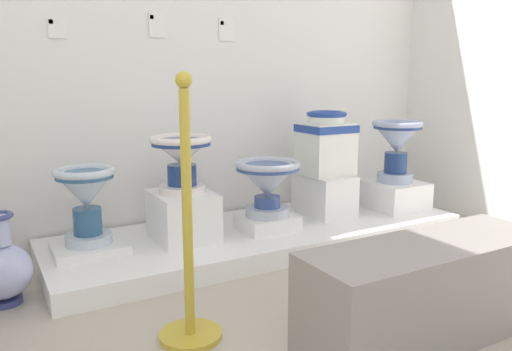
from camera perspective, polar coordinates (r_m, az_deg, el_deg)
name	(u,v)px	position (r m, az deg, el deg)	size (l,w,h in m)	color
ground_plane	(434,343)	(2.24, 19.64, -17.51)	(5.37, 5.27, 0.02)	#B2A899
wall_back	(226,14)	(3.50, -3.41, 17.81)	(3.57, 0.06, 2.90)	white
display_platform	(262,235)	(3.20, 0.72, -6.78)	(2.63, 0.87, 0.11)	white
plinth_block_central_ornate	(89,248)	(2.88, -18.42, -7.78)	(0.38, 0.33, 0.05)	white
antique_toilet_central_ornate	(86,194)	(2.80, -18.79, -2.03)	(0.32, 0.32, 0.41)	silver
plinth_block_tall_cobalt	(183,216)	(2.95, -8.29, -4.53)	(0.33, 0.40, 0.27)	white
antique_toilet_tall_cobalt	(181,155)	(2.88, -8.48, 2.34)	(0.35, 0.35, 0.33)	white
plinth_block_rightmost	(267,222)	(3.12, 1.29, -5.35)	(0.34, 0.28, 0.09)	white
antique_toilet_rightmost	(267,180)	(3.05, 1.31, -0.53)	(0.40, 0.40, 0.34)	silver
plinth_block_slender_white	(324,194)	(3.48, 7.79, -2.12)	(0.28, 0.40, 0.28)	white
antique_toilet_slender_white	(326,142)	(3.41, 7.95, 3.78)	(0.33, 0.30, 0.43)	white
plinth_block_pale_glazed	(394,195)	(3.75, 15.41, -2.13)	(0.37, 0.39, 0.19)	white
antique_toilet_pale_glazed	(397,141)	(3.68, 15.72, 3.75)	(0.35, 0.35, 0.44)	#A5B3D3
info_placard_first	(57,28)	(3.13, -21.71, 15.33)	(0.10, 0.01, 0.11)	white
info_placard_second	(157,25)	(3.27, -11.21, 16.47)	(0.10, 0.01, 0.15)	white
info_placard_third	(227,30)	(3.45, -3.36, 16.22)	(0.11, 0.01, 0.14)	white
decorative_vase_companion	(2,268)	(2.63, -26.95, -9.40)	(0.27, 0.27, 0.44)	#373F7E
stanchion_post_near_left	(189,263)	(2.02, -7.68, -9.81)	(0.25, 0.25, 1.06)	gold
museum_bench	(428,290)	(2.18, 18.96, -12.24)	(1.10, 0.36, 0.40)	gray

